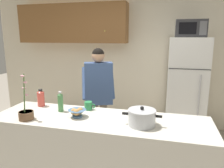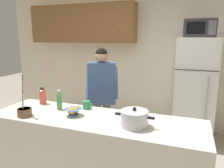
{
  "view_description": "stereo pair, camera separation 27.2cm",
  "coord_description": "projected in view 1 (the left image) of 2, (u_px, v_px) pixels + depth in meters",
  "views": [
    {
      "loc": [
        0.66,
        -2.03,
        1.75
      ],
      "look_at": [
        0.0,
        0.55,
        1.17
      ],
      "focal_mm": 34.62,
      "sensor_mm": 36.0,
      "label": 1
    },
    {
      "loc": [
        0.92,
        -1.95,
        1.75
      ],
      "look_at": [
        0.0,
        0.55,
        1.17
      ],
      "focal_mm": 34.62,
      "sensor_mm": 36.0,
      "label": 2
    }
  ],
  "objects": [
    {
      "name": "back_wall_unit",
      "position": [
        120.0,
        52.0,
        4.33
      ],
      "size": [
        6.0,
        0.48,
        2.6
      ],
      "color": "beige",
      "rests_on": "ground"
    },
    {
      "name": "kitchen_island",
      "position": [
        100.0,
        158.0,
        2.35
      ],
      "size": [
        2.28,
        0.68,
        0.92
      ],
      "primitive_type": "cube",
      "color": "silver",
      "rests_on": "ground"
    },
    {
      "name": "refrigerator",
      "position": [
        186.0,
        88.0,
        3.77
      ],
      "size": [
        0.64,
        0.68,
        1.74
      ],
      "color": "white",
      "rests_on": "ground"
    },
    {
      "name": "microwave",
      "position": [
        191.0,
        29.0,
        3.54
      ],
      "size": [
        0.48,
        0.37,
        0.28
      ],
      "color": "#2D2D30",
      "rests_on": "refrigerator"
    },
    {
      "name": "person_near_pot",
      "position": [
        99.0,
        89.0,
        3.2
      ],
      "size": [
        0.58,
        0.54,
        1.6
      ],
      "color": "#726656",
      "rests_on": "ground"
    },
    {
      "name": "cooking_pot",
      "position": [
        142.0,
        117.0,
        2.06
      ],
      "size": [
        0.38,
        0.27,
        0.19
      ],
      "color": "silver",
      "rests_on": "kitchen_island"
    },
    {
      "name": "coffee_mug",
      "position": [
        89.0,
        106.0,
        2.51
      ],
      "size": [
        0.13,
        0.09,
        0.1
      ],
      "color": "#2D8C4C",
      "rests_on": "kitchen_island"
    },
    {
      "name": "bread_bowl",
      "position": [
        77.0,
        112.0,
        2.28
      ],
      "size": [
        0.19,
        0.19,
        0.1
      ],
      "color": "#4C7299",
      "rests_on": "kitchen_island"
    },
    {
      "name": "bottle_near_edge",
      "position": [
        60.0,
        102.0,
        2.44
      ],
      "size": [
        0.06,
        0.06,
        0.23
      ],
      "color": "#4C8C4C",
      "rests_on": "kitchen_island"
    },
    {
      "name": "bottle_mid_counter",
      "position": [
        41.0,
        98.0,
        2.63
      ],
      "size": [
        0.09,
        0.09,
        0.21
      ],
      "color": "#D84C3F",
      "rests_on": "kitchen_island"
    },
    {
      "name": "potted_orchid",
      "position": [
        26.0,
        113.0,
        2.21
      ],
      "size": [
        0.15,
        0.15,
        0.47
      ],
      "color": "brown",
      "rests_on": "kitchen_island"
    }
  ]
}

